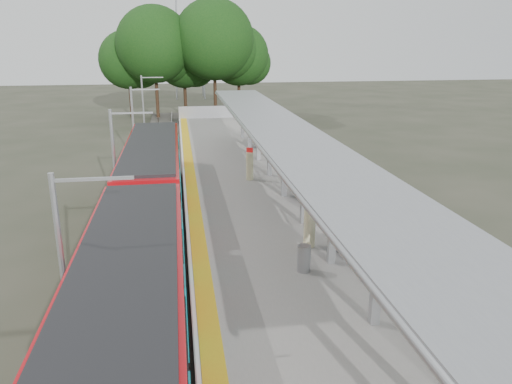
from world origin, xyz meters
TOP-DOWN VIEW (x-y plane):
  - trackbed at (-4.50, 20.00)m, footprint 3.00×70.00m
  - platform at (0.00, 20.00)m, footprint 6.00×50.00m
  - tactile_strip at (-2.55, 20.00)m, footprint 0.60×50.00m
  - end_fence at (0.00, 44.95)m, footprint 6.00×0.10m
  - train at (-4.50, 12.51)m, footprint 2.74×27.60m
  - canopy at (1.61, 16.19)m, footprint 3.27×38.00m
  - tree_cluster at (-1.74, 52.30)m, footprint 19.26×10.68m
  - catenary_masts at (-6.22, 19.00)m, footprint 2.08×48.16m
  - bench_near at (2.61, 10.63)m, footprint 0.76×1.63m
  - bench_mid at (2.62, 17.29)m, footprint 0.56×1.37m
  - bench_far at (2.61, 29.85)m, footprint 0.83×1.62m
  - info_pillar_near at (1.60, 11.53)m, footprint 0.44×0.44m
  - info_pillar_far at (0.74, 21.30)m, footprint 0.41×0.41m
  - litter_bin at (0.88, 9.48)m, footprint 0.52×0.52m

SIDE VIEW (x-z plane):
  - trackbed at x=-4.50m, z-range 0.00..0.24m
  - platform at x=0.00m, z-range 0.00..1.00m
  - tactile_strip at x=-2.55m, z-range 1.00..1.02m
  - litter_bin at x=0.88m, z-range 1.00..1.93m
  - bench_mid at x=2.62m, z-range 1.02..1.93m
  - bench_far at x=2.61m, z-range 1.03..2.09m
  - bench_near at x=2.61m, z-range 1.03..2.10m
  - end_fence at x=0.00m, z-range 1.00..2.20m
  - info_pillar_far at x=0.74m, z-range 0.88..2.71m
  - info_pillar_near at x=1.60m, z-range 0.87..2.83m
  - train at x=-4.50m, z-range 0.24..3.86m
  - catenary_masts at x=-6.22m, z-range 0.21..5.61m
  - canopy at x=1.61m, z-range 2.37..6.03m
  - tree_cluster at x=-1.74m, z-range 1.14..14.10m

